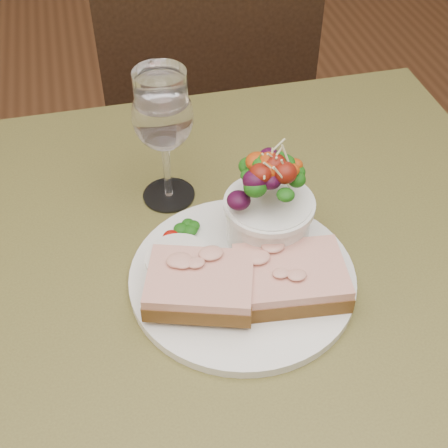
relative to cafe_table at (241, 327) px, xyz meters
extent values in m
cube|color=#4F4921|center=(0.00, 0.00, 0.08)|extent=(0.80, 0.80, 0.04)
cylinder|color=black|center=(-0.34, 0.34, -0.29)|extent=(0.05, 0.05, 0.71)
cylinder|color=black|center=(0.34, 0.34, -0.29)|extent=(0.05, 0.05, 0.71)
cube|color=black|center=(0.09, 0.77, -0.20)|extent=(0.43, 0.43, 0.04)
cube|color=black|center=(0.09, 0.58, 0.03)|extent=(0.42, 0.05, 0.45)
cube|color=black|center=(0.09, 0.77, -0.42)|extent=(0.37, 0.37, 0.45)
cylinder|color=white|center=(0.00, -0.01, 0.11)|extent=(0.26, 0.26, 0.01)
cube|color=#452512|center=(0.04, -0.04, 0.12)|extent=(0.13, 0.10, 0.02)
cube|color=beige|center=(0.04, -0.04, 0.14)|extent=(0.13, 0.10, 0.01)
cube|color=#452512|center=(-0.06, -0.03, 0.13)|extent=(0.14, 0.12, 0.02)
cube|color=beige|center=(-0.06, -0.03, 0.15)|extent=(0.13, 0.12, 0.01)
cylinder|color=silver|center=(-0.08, 0.00, 0.13)|extent=(0.07, 0.07, 0.04)
cylinder|color=olive|center=(-0.08, 0.00, 0.15)|extent=(0.06, 0.06, 0.01)
cylinder|color=white|center=(0.04, 0.04, 0.14)|extent=(0.10, 0.10, 0.06)
ellipsoid|color=#0C3609|center=(0.04, 0.04, 0.20)|extent=(0.09, 0.09, 0.06)
ellipsoid|color=#0C3609|center=(-0.06, 0.07, 0.12)|extent=(0.04, 0.04, 0.01)
sphere|color=#980F08|center=(-0.08, 0.06, 0.12)|extent=(0.02, 0.02, 0.02)
cylinder|color=white|center=(-0.06, 0.16, 0.10)|extent=(0.07, 0.07, 0.00)
cylinder|color=white|center=(-0.06, 0.16, 0.15)|extent=(0.01, 0.01, 0.09)
ellipsoid|color=white|center=(-0.06, 0.16, 0.23)|extent=(0.08, 0.08, 0.09)
camera|label=1|loc=(-0.13, -0.47, 0.66)|focal=50.00mm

